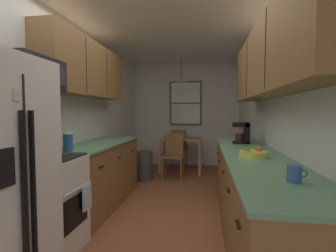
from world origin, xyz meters
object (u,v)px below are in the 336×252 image
at_px(fruit_bowl, 253,153).
at_px(table_serving_bowl, 181,136).
at_px(dining_table, 181,144).
at_px(mug_by_coffeemaker, 294,174).
at_px(stove_range, 45,204).
at_px(coffee_maker, 243,132).
at_px(trash_bin, 144,165).
at_px(storage_canister, 68,142).
at_px(dining_chair_near, 173,153).
at_px(dining_chair_far, 179,146).
at_px(microwave_over_range, 30,74).

height_order(fruit_bowl, table_serving_bowl, fruit_bowl).
height_order(dining_table, mug_by_coffeemaker, mug_by_coffeemaker).
bearing_deg(mug_by_coffeemaker, stove_range, 167.17).
xyz_separation_m(mug_by_coffeemaker, table_serving_bowl, (-1.09, 3.94, -0.17)).
bearing_deg(coffee_maker, trash_bin, 145.78).
bearing_deg(storage_canister, table_serving_bowl, 72.59).
relative_size(dining_chair_near, coffee_maker, 3.10).
bearing_deg(dining_chair_near, mug_by_coffeemaker, -70.14).
distance_m(dining_chair_near, dining_chair_far, 1.15).
distance_m(stove_range, dining_chair_near, 2.95).
xyz_separation_m(dining_table, trash_bin, (-0.66, -0.78, -0.34)).
distance_m(dining_chair_far, coffee_maker, 2.83).
relative_size(storage_canister, coffee_maker, 0.72).
xyz_separation_m(microwave_over_range, storage_canister, (0.11, 0.43, -0.68)).
bearing_deg(dining_table, table_serving_bowl, 91.80).
bearing_deg(storage_canister, stove_range, -89.26).
relative_size(dining_chair_near, table_serving_bowl, 4.17).
height_order(dining_chair_near, fruit_bowl, fruit_bowl).
xyz_separation_m(stove_range, dining_chair_far, (0.86, 3.97, 0.03)).
xyz_separation_m(storage_canister, coffee_maker, (2.01, 1.02, 0.05)).
bearing_deg(stove_range, trash_bin, 83.57).
relative_size(microwave_over_range, dining_table, 0.67).
bearing_deg(fruit_bowl, trash_bin, 126.55).
xyz_separation_m(mug_by_coffeemaker, fruit_bowl, (-0.09, 0.85, -0.02)).
height_order(microwave_over_range, mug_by_coffeemaker, microwave_over_range).
height_order(stove_range, dining_chair_near, stove_range).
bearing_deg(mug_by_coffeemaker, microwave_over_range, 167.83).
relative_size(coffee_maker, fruit_bowl, 1.10).
distance_m(dining_chair_near, fruit_bowl, 2.71).
relative_size(dining_chair_far, coffee_maker, 3.10).
xyz_separation_m(storage_canister, mug_by_coffeemaker, (2.05, -0.90, -0.05)).
distance_m(trash_bin, table_serving_bowl, 1.19).
distance_m(stove_range, mug_by_coffeemaker, 2.15).
xyz_separation_m(stove_range, dining_table, (0.95, 3.40, 0.16)).
relative_size(stove_range, trash_bin, 1.95).
height_order(dining_chair_near, mug_by_coffeemaker, mug_by_coffeemaker).
height_order(coffee_maker, table_serving_bowl, coffee_maker).
bearing_deg(microwave_over_range, coffee_maker, 34.32).
xyz_separation_m(stove_range, mug_by_coffeemaker, (2.04, -0.47, 0.48)).
bearing_deg(coffee_maker, dining_chair_near, 130.01).
distance_m(dining_table, dining_chair_far, 0.60).
distance_m(dining_chair_near, coffee_maker, 1.87).
relative_size(microwave_over_range, fruit_bowl, 2.29).
xyz_separation_m(dining_chair_near, dining_chair_far, (-0.00, 1.15, 0.00)).
distance_m(stove_range, trash_bin, 2.64).
bearing_deg(dining_chair_far, table_serving_bowl, -79.40).
distance_m(dining_table, trash_bin, 1.08).
bearing_deg(dining_chair_far, stove_range, -102.17).
bearing_deg(dining_table, coffee_maker, -61.51).
xyz_separation_m(dining_chair_far, storage_canister, (-0.86, -3.54, 0.50)).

